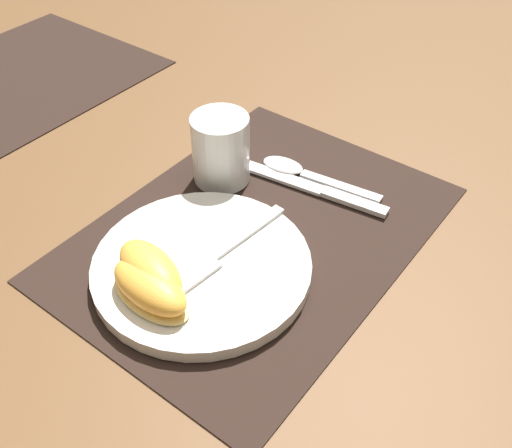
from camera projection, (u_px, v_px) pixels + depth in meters
The scene contains 10 objects.
ground_plane at pixel (256, 233), 0.74m from camera, with size 3.00×3.00×0.00m, color brown.
placemat at pixel (256, 232), 0.74m from camera, with size 0.47×0.35×0.00m.
placemat_far at pixel (4, 85), 1.01m from camera, with size 0.47×0.35×0.00m.
plate at pixel (202, 267), 0.68m from camera, with size 0.25×0.25×0.02m.
juice_glass at pixel (221, 153), 0.79m from camera, with size 0.08×0.08×0.09m.
knife at pixel (311, 187), 0.79m from camera, with size 0.05×0.23×0.01m.
spoon at pixel (298, 171), 0.82m from camera, with size 0.05×0.18×0.01m.
fork at pixel (216, 254), 0.68m from camera, with size 0.19×0.04×0.00m.
citrus_wedge_0 at pixel (150, 272), 0.64m from camera, with size 0.08×0.12×0.04m.
citrus_wedge_1 at pixel (150, 289), 0.62m from camera, with size 0.06×0.11×0.04m.
Camera 1 is at (-0.43, -0.33, 0.50)m, focal length 42.00 mm.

